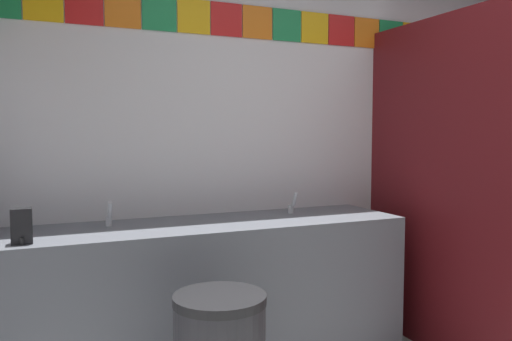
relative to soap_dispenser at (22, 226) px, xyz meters
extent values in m
cube|color=silver|center=(1.78, 0.52, 0.38)|extent=(3.92, 0.08, 2.59)
cube|color=yellow|center=(0.13, 0.47, 1.11)|extent=(0.20, 0.01, 0.20)
cube|color=red|center=(0.33, 0.47, 1.11)|extent=(0.20, 0.01, 0.20)
cube|color=orange|center=(0.54, 0.47, 1.11)|extent=(0.20, 0.01, 0.20)
cube|color=#1E8C4C|center=(0.75, 0.47, 1.11)|extent=(0.20, 0.01, 0.20)
cube|color=yellow|center=(0.95, 0.47, 1.11)|extent=(0.20, 0.01, 0.20)
cube|color=red|center=(1.16, 0.47, 1.11)|extent=(0.20, 0.01, 0.20)
cube|color=orange|center=(1.37, 0.47, 1.11)|extent=(0.20, 0.01, 0.20)
cube|color=#1E8C4C|center=(1.57, 0.47, 1.11)|extent=(0.20, 0.01, 0.20)
cube|color=yellow|center=(1.78, 0.47, 1.11)|extent=(0.20, 0.01, 0.20)
cube|color=red|center=(1.98, 0.47, 1.11)|extent=(0.20, 0.01, 0.20)
cube|color=orange|center=(2.19, 0.47, 1.11)|extent=(0.20, 0.01, 0.20)
cube|color=#1E8C4C|center=(2.40, 0.47, 1.11)|extent=(0.20, 0.01, 0.20)
cube|color=yellow|center=(2.60, 0.47, 1.11)|extent=(0.20, 0.01, 0.20)
cube|color=red|center=(2.81, 0.47, 1.11)|extent=(0.20, 0.01, 0.20)
cube|color=orange|center=(3.02, 0.47, 1.11)|extent=(0.20, 0.01, 0.20)
cube|color=#1E8C4C|center=(3.22, 0.47, 1.11)|extent=(0.20, 0.01, 0.20)
cube|color=yellow|center=(3.43, 0.47, 1.11)|extent=(0.20, 0.01, 0.20)
cube|color=slate|center=(0.96, 0.18, -0.50)|extent=(2.19, 0.60, 0.83)
cube|color=slate|center=(0.96, 0.46, -0.12)|extent=(2.19, 0.03, 0.08)
cylinder|color=white|center=(0.42, 0.15, -0.13)|extent=(0.34, 0.34, 0.10)
cylinder|color=white|center=(1.51, 0.15, -0.13)|extent=(0.34, 0.34, 0.10)
cylinder|color=silver|center=(0.42, 0.29, -0.05)|extent=(0.04, 0.04, 0.05)
cylinder|color=silver|center=(0.42, 0.24, 0.02)|extent=(0.02, 0.06, 0.09)
cylinder|color=silver|center=(1.51, 0.29, -0.05)|extent=(0.04, 0.04, 0.05)
cylinder|color=silver|center=(1.51, 0.24, 0.02)|extent=(0.02, 0.06, 0.09)
cube|color=black|center=(0.00, 0.00, 0.00)|extent=(0.09, 0.07, 0.16)
cylinder|color=black|center=(0.00, -0.04, -0.06)|extent=(0.02, 0.02, 0.03)
cube|color=maroon|center=(2.27, -0.20, 0.10)|extent=(0.04, 1.35, 2.02)
cylinder|color=white|center=(2.84, 0.05, -0.71)|extent=(0.38, 0.38, 0.40)
torus|color=white|center=(2.84, 0.05, -0.50)|extent=(0.39, 0.39, 0.05)
cube|color=white|center=(2.84, 0.26, -0.34)|extent=(0.34, 0.17, 0.34)
cylinder|color=#262628|center=(0.77, -0.49, -0.29)|extent=(0.40, 0.40, 0.04)
camera|label=1|loc=(0.07, -2.49, 0.42)|focal=35.57mm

